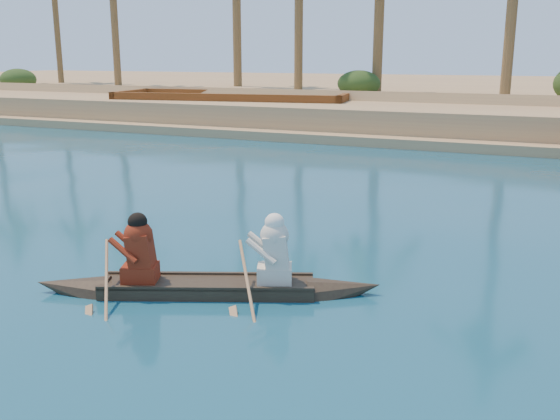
% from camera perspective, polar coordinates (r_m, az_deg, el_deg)
% --- Properties ---
extents(canoe, '(4.93, 2.61, 1.40)m').
position_cam_1_polar(canoe, '(9.21, -6.65, -6.01)').
color(canoe, '#33291B').
rests_on(canoe, ground).
extents(barge_left, '(12.14, 5.76, 1.94)m').
position_cam_1_polar(barge_left, '(31.93, -4.31, 8.99)').
color(barge_left, brown).
rests_on(barge_left, ground).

